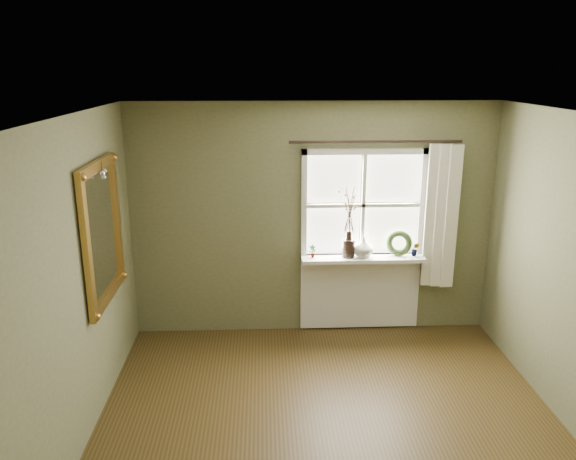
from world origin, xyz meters
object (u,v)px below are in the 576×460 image
at_px(dark_jug, 348,248).
at_px(wreath, 399,246).
at_px(cream_vase, 363,247).
at_px(gilt_mirror, 103,232).

xyz_separation_m(dark_jug, wreath, (0.57, 0.04, 0.01)).
relative_size(cream_vase, gilt_mirror, 0.18).
bearing_deg(dark_jug, cream_vase, 0.00).
distance_m(cream_vase, gilt_mirror, 2.76).
distance_m(dark_jug, wreath, 0.57).
relative_size(wreath, gilt_mirror, 0.22).
bearing_deg(gilt_mirror, dark_jug, 23.33).
relative_size(cream_vase, wreath, 0.78).
bearing_deg(wreath, dark_jug, -161.45).
xyz_separation_m(wreath, gilt_mirror, (-2.92, -1.05, 0.51)).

